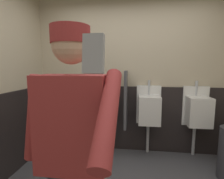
# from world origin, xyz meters

# --- Properties ---
(wall_back) EXTENTS (3.83, 0.12, 2.62)m
(wall_back) POSITION_xyz_m (0.00, 1.58, 1.31)
(wall_back) COLOR beige
(wall_back) RESTS_ON ground_plane
(wainscot_band_back) EXTENTS (3.23, 0.03, 1.13)m
(wainscot_band_back) POSITION_xyz_m (0.00, 1.51, 0.56)
(wainscot_band_back) COLOR black
(wainscot_band_back) RESTS_ON ground_plane
(urinal_left) EXTENTS (0.40, 0.34, 1.24)m
(urinal_left) POSITION_xyz_m (-0.47, 1.36, 0.78)
(urinal_left) COLOR white
(urinal_left) RESTS_ON ground_plane
(urinal_middle) EXTENTS (0.40, 0.34, 1.24)m
(urinal_middle) POSITION_xyz_m (0.28, 1.36, 0.78)
(urinal_middle) COLOR white
(urinal_middle) RESTS_ON ground_plane
(urinal_right) EXTENTS (0.40, 0.34, 1.24)m
(urinal_right) POSITION_xyz_m (1.03, 1.36, 0.78)
(urinal_right) COLOR white
(urinal_right) RESTS_ON ground_plane
(privacy_divider_panel) EXTENTS (0.04, 0.40, 0.90)m
(privacy_divider_panel) POSITION_xyz_m (-0.09, 1.29, 0.95)
(privacy_divider_panel) COLOR #4C4C51
(person) EXTENTS (0.64, 0.60, 1.70)m
(person) POSITION_xyz_m (-0.33, -0.44, 1.00)
(person) COLOR #2D3342
(person) RESTS_ON ground_plane
(cell_phone) EXTENTS (0.06, 0.04, 0.11)m
(cell_phone) POSITION_xyz_m (-0.07, -0.94, 1.50)
(cell_phone) COLOR #A5A8B2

